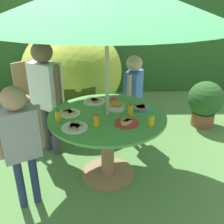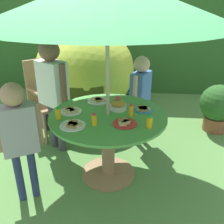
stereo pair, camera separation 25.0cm
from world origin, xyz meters
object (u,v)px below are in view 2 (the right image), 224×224
child_in_white_shirt (52,83)px  wooden_chair (49,93)px  snack_bowl (118,106)px  child_in_blue_shirt (141,90)px  plate_near_left (125,123)px  juice_bottle_far_right (94,120)px  cup_near (118,99)px  plate_center_front (73,125)px  juice_bottle_near_right (58,113)px  child_in_grey_shirt (18,130)px  juice_bottle_front_edge (131,111)px  garden_table (108,133)px  dome_tent (85,69)px  juice_bottle_center_back (149,122)px  potted_plant (218,106)px  plate_mid_left (98,100)px  plate_mid_right (71,111)px  plate_far_left (143,109)px

child_in_white_shirt → wooden_chair: bearing=149.4°
wooden_chair → snack_bowl: 1.33m
child_in_blue_shirt → plate_near_left: (-0.16, -0.95, 0.00)m
plate_near_left → wooden_chair: bearing=134.0°
juice_bottle_far_right → cup_near: 0.60m
child_in_white_shirt → plate_center_front: 0.87m
plate_near_left → juice_bottle_near_right: bearing=175.3°
child_in_grey_shirt → juice_bottle_front_edge: size_ratio=9.59×
garden_table → juice_bottle_far_right: juice_bottle_far_right is taller
garden_table → dome_tent: size_ratio=0.50×
juice_bottle_front_edge → dome_tent: bearing=113.9°
plate_center_front → juice_bottle_center_back: 0.70m
child_in_blue_shirt → plate_near_left: bearing=14.4°
snack_bowl → juice_bottle_far_right: (-0.19, -0.37, 0.01)m
potted_plant → plate_mid_left: 1.85m
child_in_grey_shirt → juice_bottle_near_right: child_in_grey_shirt is taller
child_in_white_shirt → dome_tent: bearing=118.8°
child_in_blue_shirt → plate_near_left: size_ratio=5.12×
wooden_chair → child_in_white_shirt: (0.23, -0.48, 0.30)m
juice_bottle_far_right → juice_bottle_center_back: bearing=0.7°
garden_table → child_in_grey_shirt: bearing=-150.4°
juice_bottle_near_right → potted_plant: bearing=34.5°
juice_bottle_center_back → juice_bottle_front_edge: 0.28m
juice_bottle_near_right → juice_bottle_center_back: bearing=-6.2°
plate_mid_right → cup_near: size_ratio=3.22×
potted_plant → child_in_blue_shirt: size_ratio=0.59×
cup_near → garden_table: bearing=-102.1°
wooden_chair → dome_tent: bearing=23.7°
dome_tent → child_in_grey_shirt: size_ratio=1.99×
wooden_chair → cup_near: size_ratio=15.22×
child_in_blue_shirt → plate_center_front: 1.21m
child_in_blue_shirt → juice_bottle_near_right: bearing=-18.0°
potted_plant → plate_near_left: bearing=-132.9°
wooden_chair → juice_bottle_front_edge: bearing=-84.0°
plate_mid_right → juice_bottle_near_right: (-0.08, -0.16, 0.04)m
child_in_white_shirt → plate_mid_right: 0.57m
child_in_grey_shirt → wooden_chair: bearing=68.2°
garden_table → plate_mid_right: (-0.39, 0.03, 0.23)m
child_in_white_shirt → plate_center_front: child_in_white_shirt is taller
potted_plant → dome_tent: bearing=162.5°
child_in_white_shirt → plate_mid_right: size_ratio=6.24×
child_in_blue_shirt → juice_bottle_near_right: child_in_blue_shirt is taller
plate_mid_right → juice_bottle_near_right: size_ratio=1.82×
child_in_white_shirt → plate_near_left: (0.88, -0.67, -0.14)m
plate_near_left → juice_bottle_front_edge: size_ratio=1.84×
cup_near → juice_bottle_front_edge: bearing=-65.4°
plate_mid_right → dome_tent: bearing=96.2°
plate_far_left → juice_bottle_front_edge: juice_bottle_front_edge is taller
garden_table → child_in_grey_shirt: child_in_grey_shirt is taller
child_in_white_shirt → child_in_grey_shirt: 0.91m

